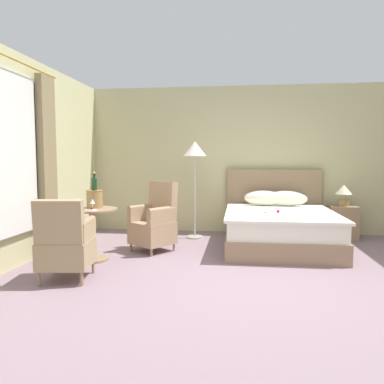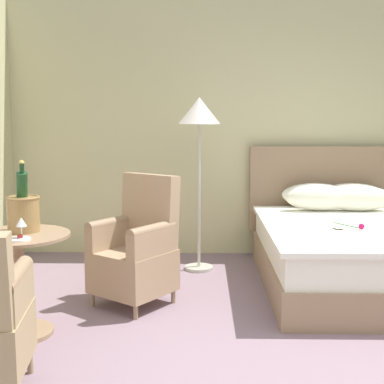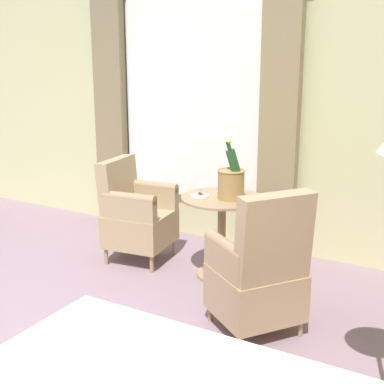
# 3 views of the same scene
# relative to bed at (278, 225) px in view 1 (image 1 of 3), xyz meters

# --- Properties ---
(ground_plane) EXTENTS (7.57, 7.57, 0.00)m
(ground_plane) POSITION_rel_bed_xyz_m (-0.39, -1.96, -0.34)
(ground_plane) COLOR gray
(wall_headboard_side) EXTENTS (6.19, 0.12, 2.73)m
(wall_headboard_side) POSITION_rel_bed_xyz_m (-0.39, 1.12, 1.03)
(wall_headboard_side) COLOR #C7C18F
(wall_headboard_side) RESTS_ON ground
(bed) EXTENTS (1.70, 2.18, 1.19)m
(bed) POSITION_rel_bed_xyz_m (0.00, 0.00, 0.00)
(bed) COLOR #957659
(bed) RESTS_ON ground
(nightstand) EXTENTS (0.48, 0.38, 0.57)m
(nightstand) POSITION_rel_bed_xyz_m (1.16, 0.69, -0.05)
(nightstand) COLOR #957659
(nightstand) RESTS_ON ground
(bedside_lamp) EXTENTS (0.28, 0.28, 0.37)m
(bedside_lamp) POSITION_rel_bed_xyz_m (1.16, 0.69, 0.47)
(bedside_lamp) COLOR olive
(bedside_lamp) RESTS_ON nightstand
(floor_lamp_brass) EXTENTS (0.40, 0.40, 1.68)m
(floor_lamp_brass) POSITION_rel_bed_xyz_m (-1.39, 0.42, 1.11)
(floor_lamp_brass) COLOR #BBBAAB
(floor_lamp_brass) RESTS_ON ground
(side_table_round) EXTENTS (0.69, 0.69, 0.71)m
(side_table_round) POSITION_rel_bed_xyz_m (-2.60, -1.20, 0.09)
(side_table_round) COLOR #957659
(side_table_round) RESTS_ON ground
(champagne_bucket) EXTENTS (0.23, 0.23, 0.50)m
(champagne_bucket) POSITION_rel_bed_xyz_m (-2.59, -1.12, 0.52)
(champagne_bucket) COLOR #9B7744
(champagne_bucket) RESTS_ON side_table_round
(wine_glass_near_bucket) EXTENTS (0.07, 0.07, 0.16)m
(wine_glass_near_bucket) POSITION_rel_bed_xyz_m (-2.76, -1.29, 0.49)
(wine_glass_near_bucket) COLOR white
(wine_glass_near_bucket) RESTS_ON side_table_round
(wine_glass_near_edge) EXTENTS (0.07, 0.07, 0.15)m
(wine_glass_near_edge) POSITION_rel_bed_xyz_m (-2.52, -1.36, 0.48)
(wine_glass_near_edge) COLOR white
(wine_glass_near_edge) RESTS_ON side_table_round
(snack_plate) EXTENTS (0.15, 0.15, 0.04)m
(snack_plate) POSITION_rel_bed_xyz_m (-2.54, -1.38, 0.38)
(snack_plate) COLOR white
(snack_plate) RESTS_ON side_table_round
(armchair_by_window) EXTENTS (0.75, 0.76, 1.04)m
(armchair_by_window) POSITION_rel_bed_xyz_m (-1.88, -0.56, 0.10)
(armchair_by_window) COLOR #957659
(armchair_by_window) RESTS_ON ground
(armchair_facing_bed) EXTENTS (0.61, 0.63, 0.94)m
(armchair_facing_bed) POSITION_rel_bed_xyz_m (-2.57, -2.07, 0.10)
(armchair_facing_bed) COLOR #957659
(armchair_facing_bed) RESTS_ON ground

